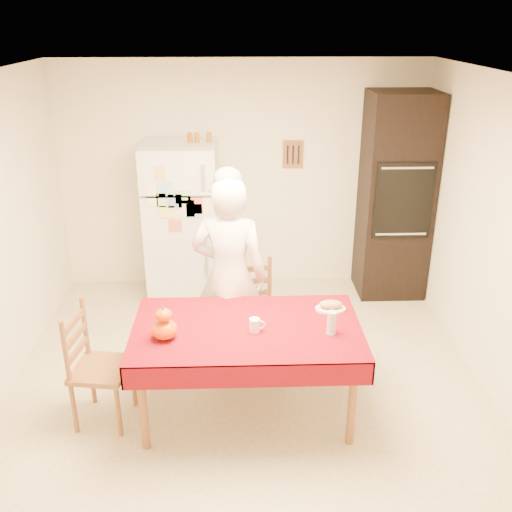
{
  "coord_description": "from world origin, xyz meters",
  "views": [
    {
      "loc": [
        -0.06,
        -3.87,
        2.9
      ],
      "look_at": [
        0.08,
        0.2,
        1.17
      ],
      "focal_mm": 40.0,
      "sensor_mm": 36.0,
      "label": 1
    }
  ],
  "objects_px": {
    "chair_left": "(92,362)",
    "oven_cabinet": "(395,197)",
    "dining_table": "(247,335)",
    "wine_glass": "(332,323)",
    "coffee_mug": "(255,325)",
    "pumpkin_lower": "(165,329)",
    "chair_far": "(252,308)",
    "bread_plate": "(330,309)",
    "seated_woman": "(230,277)",
    "refrigerator": "(182,223)"
  },
  "relations": [
    {
      "from": "chair_left",
      "to": "oven_cabinet",
      "type": "bearing_deg",
      "value": -43.86
    },
    {
      "from": "dining_table",
      "to": "wine_glass",
      "type": "xyz_separation_m",
      "value": [
        0.61,
        -0.11,
        0.16
      ]
    },
    {
      "from": "oven_cabinet",
      "to": "coffee_mug",
      "type": "bearing_deg",
      "value": -125.97
    },
    {
      "from": "oven_cabinet",
      "to": "pumpkin_lower",
      "type": "distance_m",
      "value": 3.18
    },
    {
      "from": "oven_cabinet",
      "to": "wine_glass",
      "type": "relative_size",
      "value": 12.5
    },
    {
      "from": "oven_cabinet",
      "to": "coffee_mug",
      "type": "height_order",
      "value": "oven_cabinet"
    },
    {
      "from": "chair_far",
      "to": "bread_plate",
      "type": "relative_size",
      "value": 3.96
    },
    {
      "from": "oven_cabinet",
      "to": "seated_woman",
      "type": "distance_m",
      "value": 2.32
    },
    {
      "from": "oven_cabinet",
      "to": "dining_table",
      "type": "height_order",
      "value": "oven_cabinet"
    },
    {
      "from": "refrigerator",
      "to": "chair_far",
      "type": "xyz_separation_m",
      "value": [
        0.7,
        -1.3,
        -0.34
      ]
    },
    {
      "from": "oven_cabinet",
      "to": "chair_far",
      "type": "relative_size",
      "value": 2.32
    },
    {
      "from": "chair_far",
      "to": "seated_woman",
      "type": "height_order",
      "value": "seated_woman"
    },
    {
      "from": "chair_far",
      "to": "pumpkin_lower",
      "type": "xyz_separation_m",
      "value": [
        -0.65,
        -0.9,
        0.32
      ]
    },
    {
      "from": "coffee_mug",
      "to": "pumpkin_lower",
      "type": "height_order",
      "value": "pumpkin_lower"
    },
    {
      "from": "chair_left",
      "to": "wine_glass",
      "type": "height_order",
      "value": "chair_left"
    },
    {
      "from": "refrigerator",
      "to": "dining_table",
      "type": "xyz_separation_m",
      "value": [
        0.65,
        -2.07,
        -0.16
      ]
    },
    {
      "from": "dining_table",
      "to": "chair_far",
      "type": "relative_size",
      "value": 1.79
    },
    {
      "from": "dining_table",
      "to": "chair_far",
      "type": "xyz_separation_m",
      "value": [
        0.06,
        0.77,
        -0.18
      ]
    },
    {
      "from": "refrigerator",
      "to": "pumpkin_lower",
      "type": "distance_m",
      "value": 2.2
    },
    {
      "from": "coffee_mug",
      "to": "pumpkin_lower",
      "type": "relative_size",
      "value": 0.53
    },
    {
      "from": "chair_left",
      "to": "pumpkin_lower",
      "type": "distance_m",
      "value": 0.66
    },
    {
      "from": "oven_cabinet",
      "to": "bread_plate",
      "type": "bearing_deg",
      "value": -117.46
    },
    {
      "from": "coffee_mug",
      "to": "wine_glass",
      "type": "bearing_deg",
      "value": -5.32
    },
    {
      "from": "refrigerator",
      "to": "oven_cabinet",
      "type": "distance_m",
      "value": 2.29
    },
    {
      "from": "chair_far",
      "to": "pumpkin_lower",
      "type": "relative_size",
      "value": 5.03
    },
    {
      "from": "dining_table",
      "to": "chair_far",
      "type": "distance_m",
      "value": 0.79
    },
    {
      "from": "bread_plate",
      "to": "oven_cabinet",
      "type": "bearing_deg",
      "value": 62.54
    },
    {
      "from": "dining_table",
      "to": "chair_far",
      "type": "bearing_deg",
      "value": 85.71
    },
    {
      "from": "dining_table",
      "to": "pumpkin_lower",
      "type": "xyz_separation_m",
      "value": [
        -0.59,
        -0.14,
        0.14
      ]
    },
    {
      "from": "refrigerator",
      "to": "bread_plate",
      "type": "bearing_deg",
      "value": -54.4
    },
    {
      "from": "refrigerator",
      "to": "coffee_mug",
      "type": "distance_m",
      "value": 2.24
    },
    {
      "from": "oven_cabinet",
      "to": "dining_table",
      "type": "distance_m",
      "value": 2.7
    },
    {
      "from": "refrigerator",
      "to": "dining_table",
      "type": "bearing_deg",
      "value": -72.67
    },
    {
      "from": "oven_cabinet",
      "to": "seated_woman",
      "type": "bearing_deg",
      "value": -140.03
    },
    {
      "from": "refrigerator",
      "to": "wine_glass",
      "type": "xyz_separation_m",
      "value": [
        1.26,
        -2.18,
        -0.0
      ]
    },
    {
      "from": "oven_cabinet",
      "to": "wine_glass",
      "type": "distance_m",
      "value": 2.46
    },
    {
      "from": "coffee_mug",
      "to": "pumpkin_lower",
      "type": "bearing_deg",
      "value": -173.28
    },
    {
      "from": "chair_left",
      "to": "coffee_mug",
      "type": "distance_m",
      "value": 1.25
    },
    {
      "from": "dining_table",
      "to": "coffee_mug",
      "type": "distance_m",
      "value": 0.14
    },
    {
      "from": "pumpkin_lower",
      "to": "refrigerator",
      "type": "bearing_deg",
      "value": 91.47
    },
    {
      "from": "seated_woman",
      "to": "bread_plate",
      "type": "height_order",
      "value": "seated_woman"
    },
    {
      "from": "oven_cabinet",
      "to": "refrigerator",
      "type": "bearing_deg",
      "value": -178.82
    },
    {
      "from": "refrigerator",
      "to": "coffee_mug",
      "type": "bearing_deg",
      "value": -71.77
    },
    {
      "from": "dining_table",
      "to": "seated_woman",
      "type": "xyz_separation_m",
      "value": [
        -0.13,
        0.63,
        0.19
      ]
    },
    {
      "from": "bread_plate",
      "to": "wine_glass",
      "type": "bearing_deg",
      "value": -98.24
    },
    {
      "from": "chair_left",
      "to": "coffee_mug",
      "type": "xyz_separation_m",
      "value": [
        1.21,
        -0.02,
        0.3
      ]
    },
    {
      "from": "dining_table",
      "to": "wine_glass",
      "type": "height_order",
      "value": "wine_glass"
    },
    {
      "from": "oven_cabinet",
      "to": "pumpkin_lower",
      "type": "relative_size",
      "value": 11.66
    },
    {
      "from": "chair_far",
      "to": "chair_left",
      "type": "height_order",
      "value": "same"
    },
    {
      "from": "dining_table",
      "to": "bread_plate",
      "type": "bearing_deg",
      "value": 20.13
    }
  ]
}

